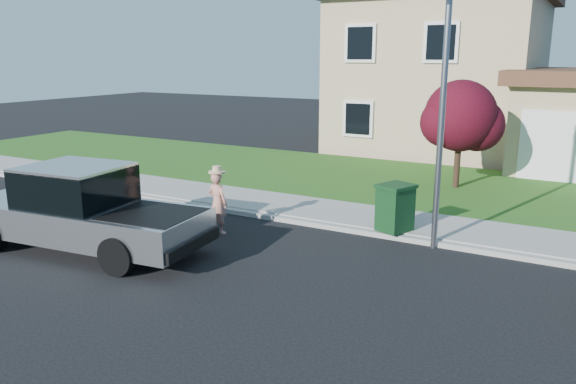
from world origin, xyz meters
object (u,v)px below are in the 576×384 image
object	(u,v)px
ornamental_tree	(462,119)
trash_bin	(395,207)
street_lamp	(441,103)
woman	(218,202)
pickup_truck	(82,211)

from	to	relation	value
ornamental_tree	trash_bin	world-z (taller)	ornamental_tree
ornamental_tree	street_lamp	size ratio (longest dim) A/B	0.60
ornamental_tree	woman	bearing A→B (deg)	-118.91
woman	pickup_truck	bearing A→B (deg)	58.76
pickup_truck	street_lamp	bearing A→B (deg)	23.53
pickup_truck	trash_bin	xyz separation A→B (m)	(5.65, 4.15, -0.16)
trash_bin	street_lamp	xyz separation A→B (m)	(1.02, -0.41, 2.48)
woman	ornamental_tree	xyz separation A→B (m)	(3.98, 7.21, 1.46)
ornamental_tree	trash_bin	distance (m)	5.63
ornamental_tree	pickup_truck	bearing A→B (deg)	-121.54
ornamental_tree	trash_bin	bearing A→B (deg)	-92.38
pickup_truck	street_lamp	distance (m)	7.98
pickup_truck	ornamental_tree	size ratio (longest dim) A/B	1.75
pickup_truck	street_lamp	size ratio (longest dim) A/B	1.04
ornamental_tree	street_lamp	distance (m)	5.96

